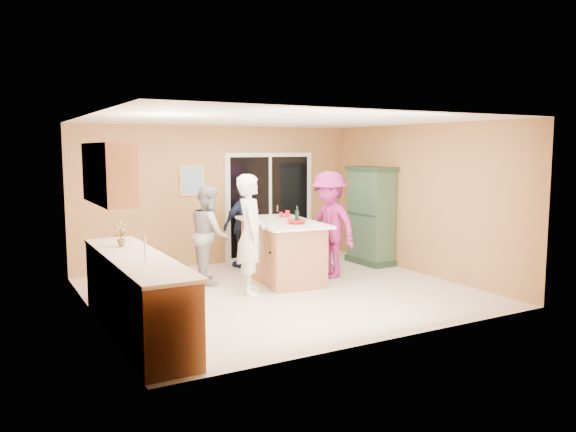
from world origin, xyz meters
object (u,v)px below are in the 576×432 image
woman_white (251,234)px  woman_grey (210,234)px  woman_navy (244,226)px  kitchen_island (282,252)px  woman_magenta (329,225)px  green_hutch (371,217)px

woman_white → woman_grey: 1.03m
woman_grey → woman_navy: (0.99, 0.80, -0.03)m
kitchen_island → woman_magenta: size_ratio=1.11×
kitchen_island → woman_grey: size_ratio=1.25×
woman_magenta → green_hutch: bearing=102.9°
green_hutch → kitchen_island: bearing=-169.8°
kitchen_island → woman_white: 1.07m
green_hutch → woman_magenta: size_ratio=1.02×
green_hutch → woman_magenta: green_hutch is taller
woman_magenta → kitchen_island: bearing=-115.0°
kitchen_island → woman_navy: (-0.11, 1.26, 0.30)m
green_hutch → woman_magenta: bearing=-156.2°
woman_grey → woman_magenta: woman_magenta is taller
green_hutch → woman_grey: size_ratio=1.15×
green_hutch → woman_white: green_hutch is taller
woman_navy → woman_magenta: woman_magenta is taller
green_hutch → woman_grey: bearing=178.7°
woman_magenta → woman_white: bearing=-89.3°
kitchen_island → woman_navy: 1.30m
green_hutch → woman_navy: green_hutch is taller
woman_navy → green_hutch: bearing=147.2°
kitchen_island → woman_navy: woman_navy is taller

